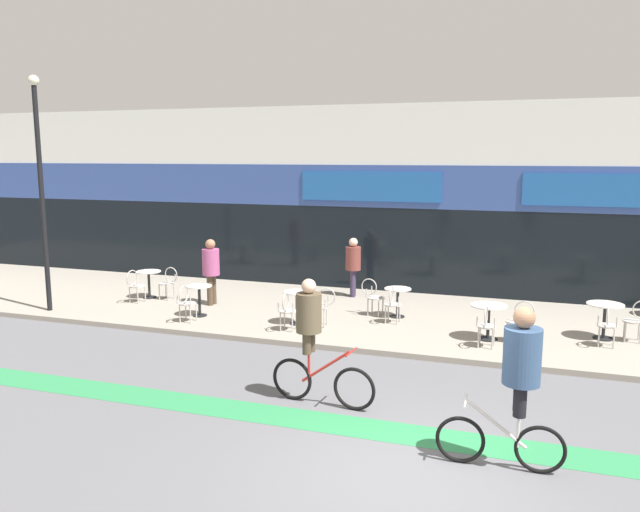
{
  "coord_description": "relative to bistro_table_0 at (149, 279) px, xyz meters",
  "views": [
    {
      "loc": [
        1.24,
        -7.32,
        4.02
      ],
      "look_at": [
        -3.04,
        5.42,
        1.82
      ],
      "focal_mm": 35.0,
      "sensor_mm": 36.0,
      "label": 1
    }
  ],
  "objects": [
    {
      "name": "ground_plane",
      "position": [
        8.54,
        -7.05,
        -0.65
      ],
      "size": [
        120.0,
        120.0,
        0.0
      ],
      "primitive_type": "plane",
      "color": "#5B5B60"
    },
    {
      "name": "sidewalk_slab",
      "position": [
        8.54,
        0.2,
        -0.59
      ],
      "size": [
        40.0,
        5.5,
        0.12
      ],
      "primitive_type": "cube",
      "color": "gray",
      "rests_on": "ground"
    },
    {
      "name": "storefront_facade",
      "position": [
        8.54,
        4.91,
        2.05
      ],
      "size": [
        40.0,
        4.06,
        5.41
      ],
      "color": "silver",
      "rests_on": "ground"
    },
    {
      "name": "bike_lane_stripe",
      "position": [
        8.54,
        -5.89,
        -0.65
      ],
      "size": [
        36.0,
        0.7,
        0.01
      ],
      "primitive_type": "cube",
      "color": "#2D844C",
      "rests_on": "ground"
    },
    {
      "name": "bistro_table_0",
      "position": [
        0.0,
        0.0,
        0.0
      ],
      "size": [
        0.67,
        0.67,
        0.75
      ],
      "color": "black",
      "rests_on": "sidewalk_slab"
    },
    {
      "name": "bistro_table_1",
      "position": [
        2.29,
        -1.29,
        0.0
      ],
      "size": [
        0.62,
        0.62,
        0.76
      ],
      "color": "black",
      "rests_on": "sidewalk_slab"
    },
    {
      "name": "bistro_table_2",
      "position": [
        4.8,
        -1.22,
        0.01
      ],
      "size": [
        0.63,
        0.63,
        0.77
      ],
      "color": "black",
      "rests_on": "sidewalk_slab"
    },
    {
      "name": "bistro_table_3",
      "position": [
        6.88,
        0.14,
        -0.03
      ],
      "size": [
        0.65,
        0.65,
        0.71
      ],
      "color": "black",
      "rests_on": "sidewalk_slab"
    },
    {
      "name": "bistro_table_4",
      "position": [
        9.08,
        -1.07,
        0.01
      ],
      "size": [
        0.77,
        0.77,
        0.75
      ],
      "color": "black",
      "rests_on": "sidewalk_slab"
    },
    {
      "name": "bistro_table_5",
      "position": [
        11.43,
        -0.24,
        0.02
      ],
      "size": [
        0.76,
        0.76,
        0.77
      ],
      "color": "black",
      "rests_on": "sidewalk_slab"
    },
    {
      "name": "cafe_chair_0_near",
      "position": [
        -0.01,
        -0.62,
        -0.01
      ],
      "size": [
        0.45,
        0.6,
        0.9
      ],
      "rotation": [
        0.0,
        0.0,
        1.43
      ],
      "color": "#B7B2AD",
      "rests_on": "sidewalk_slab"
    },
    {
      "name": "cafe_chair_0_side",
      "position": [
        0.63,
        -0.01,
        -0.01
      ],
      "size": [
        0.59,
        0.44,
        0.9
      ],
      "rotation": [
        0.0,
        0.0,
        3.03
      ],
      "color": "#B7B2AD",
      "rests_on": "sidewalk_slab"
    },
    {
      "name": "cafe_chair_1_near",
      "position": [
        2.29,
        -1.92,
        -0.01
      ],
      "size": [
        0.4,
        0.58,
        0.9
      ],
      "rotation": [
        0.0,
        0.0,
        1.58
      ],
      "color": "#B7B2AD",
      "rests_on": "sidewalk_slab"
    },
    {
      "name": "cafe_chair_2_near",
      "position": [
        4.8,
        -1.84,
        -0.01
      ],
      "size": [
        0.42,
        0.58,
        0.9
      ],
      "rotation": [
        0.0,
        0.0,
        1.62
      ],
      "color": "#B7B2AD",
      "rests_on": "sidewalk_slab"
    },
    {
      "name": "cafe_chair_2_side",
      "position": [
        5.42,
        -1.21,
        -0.01
      ],
      "size": [
        0.59,
        0.44,
        0.9
      ],
      "rotation": [
        0.0,
        0.0,
        3.26
      ],
      "color": "#B7B2AD",
      "rests_on": "sidewalk_slab"
    },
    {
      "name": "cafe_chair_3_near",
      "position": [
        6.88,
        -0.48,
        -0.01
      ],
      "size": [
        0.41,
        0.58,
        0.9
      ],
      "rotation": [
        0.0,
        0.0,
        1.56
      ],
      "color": "#B7B2AD",
      "rests_on": "sidewalk_slab"
    },
    {
      "name": "cafe_chair_3_side",
      "position": [
        6.26,
        0.15,
        -0.01
      ],
      "size": [
        0.6,
        0.45,
        0.9
      ],
      "rotation": [
        0.0,
        0.0,
        -0.14
      ],
      "color": "#B7B2AD",
      "rests_on": "sidewalk_slab"
    },
    {
      "name": "cafe_chair_4_near",
      "position": [
        9.08,
        -1.7,
        -0.01
      ],
      "size": [
        0.42,
        0.58,
        0.9
      ],
      "rotation": [
        0.0,
        0.0,
        1.52
      ],
      "color": "#B7B2AD",
      "rests_on": "sidewalk_slab"
    },
    {
      "name": "cafe_chair_4_side",
      "position": [
        9.71,
        -1.08,
        -0.01
      ],
      "size": [
        0.6,
        0.45,
        0.9
      ],
      "rotation": [
        0.0,
        0.0,
        3.01
      ],
      "color": "#B7B2AD",
      "rests_on": "sidewalk_slab"
    },
    {
      "name": "cafe_chair_5_near",
      "position": [
        11.42,
        -0.87,
        -0.01
      ],
      "size": [
        0.45,
        0.6,
        0.9
      ],
      "rotation": [
        0.0,
        0.0,
        1.44
      ],
      "color": "#B7B2AD",
      "rests_on": "sidewalk_slab"
    },
    {
      "name": "cafe_chair_5_side",
      "position": [
        12.05,
        -0.25,
        -0.01
      ],
      "size": [
        0.59,
        0.42,
        0.9
      ],
      "rotation": [
        0.0,
        0.0,
        3.08
      ],
      "color": "#B7B2AD",
      "rests_on": "sidewalk_slab"
    },
    {
      "name": "lamp_post",
      "position": [
        -1.59,
        -2.01,
        2.77
      ],
      "size": [
        0.26,
        0.26,
        5.77
      ],
      "color": "black",
      "rests_on": "sidewalk_slab"
    },
    {
      "name": "cyclist_0",
      "position": [
        6.59,
        -5.24,
        0.51
      ],
      "size": [
        1.8,
        0.53,
        2.07
      ],
      "rotation": [
        0.0,
        0.0,
        -0.09
      ],
      "color": "black",
      "rests_on": "ground"
    },
    {
      "name": "cyclist_1",
      "position": [
        9.75,
        -6.48,
        0.65
      ],
      "size": [
        1.64,
        0.51,
        2.16
      ],
      "rotation": [
        0.0,
        0.0,
        3.18
      ],
      "color": "black",
      "rests_on": "ground"
    },
    {
      "name": "pedestrian_near_end",
      "position": [
        5.26,
        1.95,
        0.44
      ],
      "size": [
        0.48,
        0.48,
        1.64
      ],
      "rotation": [
        0.0,
        0.0,
        3.3
      ],
      "color": "#382D47",
      "rests_on": "sidewalk_slab"
    },
    {
      "name": "pedestrian_far_end",
      "position": [
        2.0,
        -0.15,
        0.5
      ],
      "size": [
        0.47,
        0.47,
        1.73
      ],
      "rotation": [
        0.0,
        0.0,
        -0.05
      ],
      "color": "#4C3D2D",
      "rests_on": "sidewalk_slab"
    }
  ]
}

